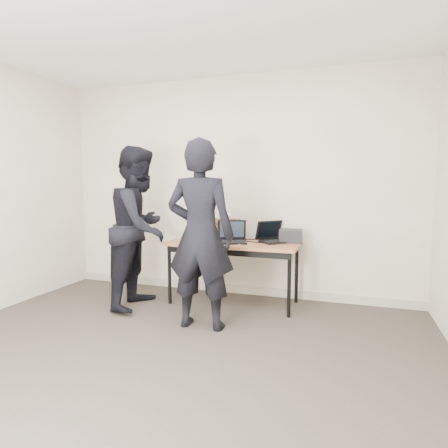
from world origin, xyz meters
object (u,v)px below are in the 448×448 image
at_px(laptop_beige, 198,237).
at_px(person_observer, 140,227).
at_px(leather_satchel, 225,228).
at_px(laptop_center, 232,237).
at_px(desk, 233,247).
at_px(laptop_right, 273,237).
at_px(person_typist, 200,235).
at_px(equipment_box, 291,236).

distance_m(laptop_beige, person_observer, 0.68).
bearing_deg(leather_satchel, laptop_beige, -137.74).
height_order(laptop_beige, laptop_center, laptop_center).
relative_size(desk, laptop_right, 3.31).
height_order(laptop_beige, person_typist, person_typist).
relative_size(equipment_box, person_observer, 0.14).
distance_m(laptop_right, leather_satchel, 0.62).
height_order(laptop_center, laptop_right, laptop_center).
distance_m(desk, laptop_center, 0.12).
bearing_deg(laptop_right, person_typist, -162.41).
xyz_separation_m(desk, leather_satchel, (-0.18, 0.23, 0.19)).
bearing_deg(desk, equipment_box, 17.76).
xyz_separation_m(desk, laptop_right, (0.43, 0.16, 0.11)).
bearing_deg(person_typist, laptop_center, -99.38).
bearing_deg(person_observer, equipment_box, -74.36).
distance_m(leather_satchel, person_typist, 1.02).
height_order(laptop_center, leather_satchel, leather_satchel).
relative_size(leather_satchel, equipment_box, 1.44).
xyz_separation_m(desk, person_observer, (-0.98, -0.39, 0.24)).
height_order(laptop_center, equipment_box, laptop_center).
height_order(desk, person_typist, person_typist).
xyz_separation_m(laptop_right, person_observer, (-1.41, -0.55, 0.12)).
height_order(laptop_beige, equipment_box, laptop_beige).
xyz_separation_m(leather_satchel, equipment_box, (0.81, -0.04, -0.05)).
height_order(laptop_beige, person_observer, person_observer).
bearing_deg(person_typist, laptop_right, -122.32).
height_order(desk, laptop_center, laptop_center).
bearing_deg(equipment_box, laptop_beige, -168.46).
distance_m(desk, laptop_beige, 0.44).
height_order(laptop_right, person_observer, person_observer).
bearing_deg(laptop_center, person_typist, -114.05).
height_order(laptop_beige, laptop_right, laptop_right).
bearing_deg(laptop_beige, desk, 20.39).
bearing_deg(laptop_beige, leather_satchel, 63.11).
height_order(laptop_center, person_typist, person_typist).
xyz_separation_m(laptop_beige, leather_satchel, (0.24, 0.25, 0.08)).
bearing_deg(person_typist, equipment_box, -129.74).
bearing_deg(laptop_right, laptop_beige, 148.38).
xyz_separation_m(equipment_box, person_observer, (-1.61, -0.58, 0.10)).
relative_size(laptop_beige, laptop_center, 0.88).
bearing_deg(laptop_center, desk, 41.58).
bearing_deg(laptop_beige, laptop_center, 18.41).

